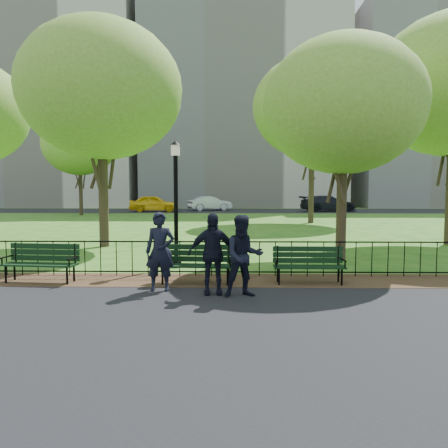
{
  "coord_description": "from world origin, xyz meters",
  "views": [
    {
      "loc": [
        0.72,
        -8.82,
        2.2
      ],
      "look_at": [
        0.52,
        1.5,
        1.37
      ],
      "focal_mm": 35.0,
      "sensor_mm": 36.0,
      "label": 1
    }
  ],
  "objects_px": {
    "tree_near_e": "(344,106)",
    "person_mid": "(244,256)",
    "park_bench_right_a": "(309,261)",
    "sedan_silver": "(210,203)",
    "sedan_dark": "(328,204)",
    "park_bench_left_a": "(42,258)",
    "tree_near_w": "(101,90)",
    "taxi": "(154,203)",
    "park_bench_main": "(183,258)",
    "tree_far_e": "(313,107)",
    "person_left": "(160,252)",
    "tree_far_w": "(80,144)",
    "person_right": "(212,254)",
    "lamppost": "(176,199)"
  },
  "relations": [
    {
      "from": "park_bench_left_a",
      "to": "person_right",
      "type": "xyz_separation_m",
      "value": [
        4.07,
        -1.13,
        0.3
      ]
    },
    {
      "from": "tree_far_w",
      "to": "taxi",
      "type": "relative_size",
      "value": 1.82
    },
    {
      "from": "park_bench_right_a",
      "to": "sedan_silver",
      "type": "xyz_separation_m",
      "value": [
        -4.08,
        33.98,
        0.21
      ]
    },
    {
      "from": "taxi",
      "to": "sedan_dark",
      "type": "height_order",
      "value": "taxi"
    },
    {
      "from": "park_bench_right_a",
      "to": "sedan_silver",
      "type": "relative_size",
      "value": 0.37
    },
    {
      "from": "sedan_dark",
      "to": "person_left",
      "type": "bearing_deg",
      "value": 154.5
    },
    {
      "from": "person_mid",
      "to": "sedan_dark",
      "type": "relative_size",
      "value": 0.31
    },
    {
      "from": "tree_near_w",
      "to": "tree_far_w",
      "type": "xyz_separation_m",
      "value": [
        -7.72,
        19.62,
        0.06
      ]
    },
    {
      "from": "taxi",
      "to": "person_left",
      "type": "bearing_deg",
      "value": -173.63
    },
    {
      "from": "park_bench_right_a",
      "to": "tree_far_e",
      "type": "relative_size",
      "value": 0.15
    },
    {
      "from": "person_right",
      "to": "taxi",
      "type": "height_order",
      "value": "person_right"
    },
    {
      "from": "park_bench_left_a",
      "to": "person_left",
      "type": "xyz_separation_m",
      "value": [
        2.94,
        -0.87,
        0.3
      ]
    },
    {
      "from": "tree_near_e",
      "to": "sedan_dark",
      "type": "relative_size",
      "value": 1.27
    },
    {
      "from": "park_bench_right_a",
      "to": "person_left",
      "type": "height_order",
      "value": "person_left"
    },
    {
      "from": "park_bench_left_a",
      "to": "park_bench_right_a",
      "type": "relative_size",
      "value": 1.08
    },
    {
      "from": "park_bench_main",
      "to": "tree_near_w",
      "type": "relative_size",
      "value": 0.21
    },
    {
      "from": "park_bench_left_a",
      "to": "lamppost",
      "type": "height_order",
      "value": "lamppost"
    },
    {
      "from": "tree_far_w",
      "to": "person_left",
      "type": "bearing_deg",
      "value": -67.61
    },
    {
      "from": "sedan_dark",
      "to": "tree_far_e",
      "type": "bearing_deg",
      "value": 156.07
    },
    {
      "from": "park_bench_main",
      "to": "tree_far_w",
      "type": "bearing_deg",
      "value": 117.63
    },
    {
      "from": "tree_near_e",
      "to": "person_mid",
      "type": "xyz_separation_m",
      "value": [
        -3.12,
        -4.69,
        -3.85
      ]
    },
    {
      "from": "park_bench_left_a",
      "to": "park_bench_right_a",
      "type": "xyz_separation_m",
      "value": [
        6.26,
        -0.04,
        -0.03
      ]
    },
    {
      "from": "sedan_dark",
      "to": "sedan_silver",
      "type": "bearing_deg",
      "value": 74.91
    },
    {
      "from": "park_bench_main",
      "to": "tree_near_e",
      "type": "xyz_separation_m",
      "value": [
        4.49,
        3.47,
        4.1
      ]
    },
    {
      "from": "tree_near_e",
      "to": "tree_far_w",
      "type": "bearing_deg",
      "value": 125.17
    },
    {
      "from": "park_bench_right_a",
      "to": "tree_far_w",
      "type": "distance_m",
      "value": 30.23
    },
    {
      "from": "sedan_silver",
      "to": "park_bench_left_a",
      "type": "bearing_deg",
      "value": 152.05
    },
    {
      "from": "tree_far_e",
      "to": "person_mid",
      "type": "relative_size",
      "value": 6.39
    },
    {
      "from": "park_bench_right_a",
      "to": "park_bench_main",
      "type": "bearing_deg",
      "value": -177.78
    },
    {
      "from": "taxi",
      "to": "person_right",
      "type": "bearing_deg",
      "value": -171.82
    },
    {
      "from": "tree_near_e",
      "to": "person_left",
      "type": "distance_m",
      "value": 7.51
    },
    {
      "from": "tree_near_w",
      "to": "taxi",
      "type": "bearing_deg",
      "value": 95.97
    },
    {
      "from": "tree_far_w",
      "to": "sedan_silver",
      "type": "relative_size",
      "value": 1.94
    },
    {
      "from": "park_bench_left_a",
      "to": "sedan_dark",
      "type": "xyz_separation_m",
      "value": [
        13.76,
        32.4,
        0.22
      ]
    },
    {
      "from": "park_bench_left_a",
      "to": "taxi",
      "type": "distance_m",
      "value": 31.84
    },
    {
      "from": "sedan_silver",
      "to": "sedan_dark",
      "type": "bearing_deg",
      "value": -121.87
    },
    {
      "from": "park_bench_right_a",
      "to": "sedan_dark",
      "type": "height_order",
      "value": "sedan_dark"
    },
    {
      "from": "taxi",
      "to": "sedan_dark",
      "type": "xyz_separation_m",
      "value": [
        16.81,
        0.7,
        -0.02
      ]
    },
    {
      "from": "tree_far_e",
      "to": "taxi",
      "type": "bearing_deg",
      "value": 133.16
    },
    {
      "from": "park_bench_main",
      "to": "tree_near_e",
      "type": "height_order",
      "value": "tree_near_e"
    },
    {
      "from": "park_bench_main",
      "to": "sedan_silver",
      "type": "height_order",
      "value": "sedan_silver"
    },
    {
      "from": "lamppost",
      "to": "person_right",
      "type": "bearing_deg",
      "value": -69.88
    },
    {
      "from": "park_bench_left_a",
      "to": "person_mid",
      "type": "height_order",
      "value": "person_mid"
    },
    {
      "from": "tree_far_e",
      "to": "person_left",
      "type": "bearing_deg",
      "value": -109.15
    },
    {
      "from": "person_left",
      "to": "sedan_silver",
      "type": "bearing_deg",
      "value": 90.28
    },
    {
      "from": "park_bench_right_a",
      "to": "tree_near_w",
      "type": "distance_m",
      "value": 10.68
    },
    {
      "from": "park_bench_right_a",
      "to": "lamppost",
      "type": "relative_size",
      "value": 0.47
    },
    {
      "from": "lamppost",
      "to": "tree_near_w",
      "type": "height_order",
      "value": "tree_near_w"
    },
    {
      "from": "person_left",
      "to": "sedan_dark",
      "type": "height_order",
      "value": "person_left"
    },
    {
      "from": "person_left",
      "to": "sedan_silver",
      "type": "height_order",
      "value": "person_left"
    }
  ]
}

